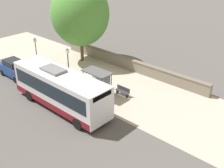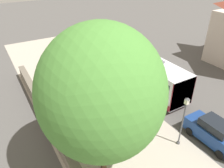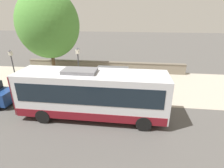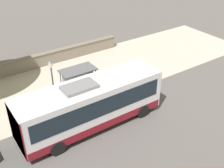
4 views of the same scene
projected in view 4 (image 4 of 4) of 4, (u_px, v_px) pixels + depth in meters
The scene contains 8 objects.
ground_plane at pixel (67, 115), 20.77m from camera, with size 120.00×120.00×0.00m, color #514F4C.
sidewalk_plaza at pixel (43, 89), 23.95m from camera, with size 9.00×44.00×0.02m.
stone_wall at pixel (26, 64), 26.49m from camera, with size 0.60×20.00×1.30m.
bus at pixel (91, 104), 18.85m from camera, with size 2.77×10.19×3.54m.
bus_shelter at pixel (77, 74), 21.80m from camera, with size 1.54×2.74×2.59m.
pedestrian at pixel (128, 85), 22.58m from camera, with size 0.34×0.23×1.70m.
bench at pixel (86, 78), 24.57m from camera, with size 0.40×1.55×0.88m.
street_lamp_near at pixel (53, 85), 19.29m from camera, with size 0.28×0.28×4.55m.
Camera 4 is at (15.60, -6.60, 12.68)m, focal length 45.00 mm.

